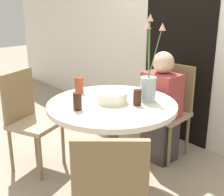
% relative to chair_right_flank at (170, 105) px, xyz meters
% --- Properties ---
extents(ground_plane, '(16.00, 16.00, 0.00)m').
position_rel_chair_right_flank_xyz_m(ground_plane, '(0.11, -0.86, -0.52)').
color(ground_plane, gray).
extents(wall_back, '(8.00, 0.05, 2.60)m').
position_rel_chair_right_flank_xyz_m(wall_back, '(0.11, 0.40, 0.78)').
color(wall_back, silver).
rests_on(wall_back, ground_plane).
extents(doorway_panel, '(0.90, 0.01, 2.05)m').
position_rel_chair_right_flank_xyz_m(doorway_panel, '(-0.23, 0.37, 0.50)').
color(doorway_panel, black).
rests_on(doorway_panel, ground_plane).
extents(dining_table, '(1.01, 1.01, 0.77)m').
position_rel_chair_right_flank_xyz_m(dining_table, '(0.11, -0.86, 0.11)').
color(dining_table, silver).
rests_on(dining_table, ground_plane).
extents(chair_right_flank, '(0.45, 0.45, 0.92)m').
position_rel_chair_right_flank_xyz_m(chair_right_flank, '(0.00, 0.00, 0.00)').
color(chair_right_flank, '#9E896B').
rests_on(chair_right_flank, ground_plane).
extents(chair_far_back, '(0.52, 0.52, 0.92)m').
position_rel_chair_right_flank_xyz_m(chair_far_back, '(-0.69, -1.19, 0.00)').
color(chair_far_back, '#9E896B').
rests_on(chair_far_back, ground_plane).
extents(birthday_cake, '(0.24, 0.24, 0.13)m').
position_rel_chair_right_flank_xyz_m(birthday_cake, '(0.09, -0.84, 0.29)').
color(birthday_cake, white).
rests_on(birthday_cake, dining_table).
extents(flower_vase, '(0.28, 0.28, 0.68)m').
position_rel_chair_right_flank_xyz_m(flower_vase, '(0.26, -0.61, 0.41)').
color(flower_vase, '#9EB2AD').
rests_on(flower_vase, dining_table).
extents(side_plate, '(0.17, 0.17, 0.01)m').
position_rel_chair_right_flank_xyz_m(side_plate, '(-0.21, -0.66, 0.25)').
color(side_plate, white).
rests_on(side_plate, dining_table).
extents(drink_glass_0, '(0.07, 0.07, 0.13)m').
position_rel_chair_right_flank_xyz_m(drink_glass_0, '(0.06, -1.15, 0.31)').
color(drink_glass_0, '#33190C').
rests_on(drink_glass_0, dining_table).
extents(drink_glass_1, '(0.06, 0.06, 0.12)m').
position_rel_chair_right_flank_xyz_m(drink_glass_1, '(0.27, -0.75, 0.31)').
color(drink_glass_1, '#33190C').
rests_on(drink_glass_1, dining_table).
extents(drink_glass_2, '(0.08, 0.08, 0.14)m').
position_rel_chair_right_flank_xyz_m(drink_glass_2, '(-0.27, -0.90, 0.32)').
color(drink_glass_2, maroon).
rests_on(drink_glass_2, dining_table).
extents(person_woman, '(0.34, 0.24, 1.08)m').
position_rel_chair_right_flank_xyz_m(person_woman, '(0.02, -0.16, -0.02)').
color(person_woman, '#383333').
rests_on(person_woman, ground_plane).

